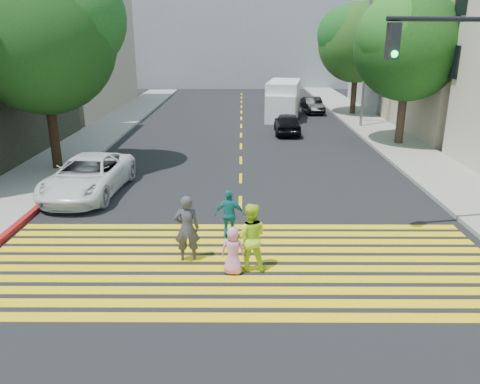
{
  "coord_description": "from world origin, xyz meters",
  "views": [
    {
      "loc": [
        0.05,
        -9.71,
        5.64
      ],
      "look_at": [
        0.0,
        3.0,
        1.4
      ],
      "focal_mm": 35.0,
      "sensor_mm": 36.0,
      "label": 1
    }
  ],
  "objects_px": {
    "silver_car": "(281,98)",
    "white_van": "(283,101)",
    "tree_left": "(43,33)",
    "white_sedan": "(88,176)",
    "pedestrian_child": "(233,251)",
    "pedestrian_woman": "(250,237)",
    "dark_car_parked": "(312,105)",
    "dark_car_near": "(287,123)",
    "tree_right_near": "(410,40)",
    "pedestrian_man": "(187,228)",
    "tree_right_far": "(359,38)",
    "pedestrian_extra": "(230,215)"
  },
  "relations": [
    {
      "from": "tree_left",
      "to": "silver_car",
      "type": "distance_m",
      "value": 23.91
    },
    {
      "from": "silver_car",
      "to": "dark_car_parked",
      "type": "relative_size",
      "value": 1.2
    },
    {
      "from": "tree_right_near",
      "to": "white_van",
      "type": "distance_m",
      "value": 11.18
    },
    {
      "from": "pedestrian_woman",
      "to": "silver_car",
      "type": "distance_m",
      "value": 29.8
    },
    {
      "from": "tree_right_far",
      "to": "pedestrian_extra",
      "type": "height_order",
      "value": "tree_right_far"
    },
    {
      "from": "pedestrian_man",
      "to": "pedestrian_woman",
      "type": "height_order",
      "value": "pedestrian_man"
    },
    {
      "from": "tree_right_far",
      "to": "pedestrian_woman",
      "type": "xyz_separation_m",
      "value": [
        -8.15,
        -24.5,
        -4.63
      ]
    },
    {
      "from": "pedestrian_child",
      "to": "white_van",
      "type": "distance_m",
      "value": 23.48
    },
    {
      "from": "tree_right_far",
      "to": "dark_car_parked",
      "type": "bearing_deg",
      "value": 158.76
    },
    {
      "from": "white_sedan",
      "to": "white_van",
      "type": "relative_size",
      "value": 0.88
    },
    {
      "from": "pedestrian_child",
      "to": "tree_right_near",
      "type": "bearing_deg",
      "value": -111.82
    },
    {
      "from": "pedestrian_extra",
      "to": "dark_car_near",
      "type": "relative_size",
      "value": 0.39
    },
    {
      "from": "white_sedan",
      "to": "white_van",
      "type": "distance_m",
      "value": 19.16
    },
    {
      "from": "dark_car_near",
      "to": "white_sedan",
      "type": "bearing_deg",
      "value": 55.27
    },
    {
      "from": "pedestrian_woman",
      "to": "white_van",
      "type": "xyz_separation_m",
      "value": [
        2.74,
        23.01,
        0.36
      ]
    },
    {
      "from": "tree_right_near",
      "to": "pedestrian_man",
      "type": "bearing_deg",
      "value": -125.86
    },
    {
      "from": "dark_car_near",
      "to": "dark_car_parked",
      "type": "height_order",
      "value": "dark_car_near"
    },
    {
      "from": "tree_left",
      "to": "white_sedan",
      "type": "distance_m",
      "value": 6.49
    },
    {
      "from": "white_sedan",
      "to": "dark_car_near",
      "type": "relative_size",
      "value": 1.35
    },
    {
      "from": "tree_right_near",
      "to": "tree_right_far",
      "type": "distance_m",
      "value": 10.18
    },
    {
      "from": "pedestrian_child",
      "to": "dark_car_near",
      "type": "relative_size",
      "value": 0.33
    },
    {
      "from": "pedestrian_extra",
      "to": "pedestrian_woman",
      "type": "bearing_deg",
      "value": 111.03
    },
    {
      "from": "tree_right_far",
      "to": "white_sedan",
      "type": "height_order",
      "value": "tree_right_far"
    },
    {
      "from": "pedestrian_child",
      "to": "pedestrian_woman",
      "type": "bearing_deg",
      "value": -141.15
    },
    {
      "from": "white_sedan",
      "to": "tree_right_far",
      "type": "bearing_deg",
      "value": 56.41
    },
    {
      "from": "pedestrian_man",
      "to": "tree_right_near",
      "type": "bearing_deg",
      "value": -132.19
    },
    {
      "from": "tree_left",
      "to": "dark_car_near",
      "type": "relative_size",
      "value": 2.27
    },
    {
      "from": "pedestrian_woman",
      "to": "dark_car_parked",
      "type": "distance_m",
      "value": 26.16
    },
    {
      "from": "white_sedan",
      "to": "tree_left",
      "type": "bearing_deg",
      "value": 128.78
    },
    {
      "from": "tree_right_far",
      "to": "silver_car",
      "type": "relative_size",
      "value": 1.87
    },
    {
      "from": "tree_left",
      "to": "silver_car",
      "type": "xyz_separation_m",
      "value": [
        11.37,
        20.4,
        -5.15
      ]
    },
    {
      "from": "dark_car_near",
      "to": "dark_car_parked",
      "type": "xyz_separation_m",
      "value": [
        2.69,
        8.2,
        -0.04
      ]
    },
    {
      "from": "tree_right_near",
      "to": "tree_left",
      "type": "bearing_deg",
      "value": -162.98
    },
    {
      "from": "tree_left",
      "to": "tree_right_near",
      "type": "distance_m",
      "value": 17.39
    },
    {
      "from": "pedestrian_child",
      "to": "silver_car",
      "type": "relative_size",
      "value": 0.28
    },
    {
      "from": "silver_car",
      "to": "pedestrian_child",
      "type": "bearing_deg",
      "value": 84.41
    },
    {
      "from": "tree_right_near",
      "to": "pedestrian_extra",
      "type": "xyz_separation_m",
      "value": [
        -8.92,
        -12.43,
        -4.71
      ]
    },
    {
      "from": "dark_car_parked",
      "to": "white_van",
      "type": "xyz_separation_m",
      "value": [
        -2.49,
        -2.62,
        0.65
      ]
    },
    {
      "from": "pedestrian_child",
      "to": "tree_left",
      "type": "bearing_deg",
      "value": -41.13
    },
    {
      "from": "pedestrian_woman",
      "to": "white_van",
      "type": "height_order",
      "value": "white_van"
    },
    {
      "from": "silver_car",
      "to": "pedestrian_man",
      "type": "bearing_deg",
      "value": 81.91
    },
    {
      "from": "silver_car",
      "to": "white_van",
      "type": "bearing_deg",
      "value": 87.94
    },
    {
      "from": "pedestrian_child",
      "to": "white_van",
      "type": "height_order",
      "value": "white_van"
    },
    {
      "from": "dark_car_near",
      "to": "pedestrian_child",
      "type": "bearing_deg",
      "value": 82.13
    },
    {
      "from": "tree_left",
      "to": "pedestrian_woman",
      "type": "xyz_separation_m",
      "value": [
        8.26,
        -9.24,
        -4.9
      ]
    },
    {
      "from": "silver_car",
      "to": "white_van",
      "type": "xyz_separation_m",
      "value": [
        -0.37,
        -6.62,
        0.61
      ]
    },
    {
      "from": "tree_right_near",
      "to": "pedestrian_man",
      "type": "relative_size",
      "value": 4.49
    },
    {
      "from": "pedestrian_man",
      "to": "silver_car",
      "type": "bearing_deg",
      "value": -105.57
    },
    {
      "from": "dark_car_parked",
      "to": "tree_right_far",
      "type": "bearing_deg",
      "value": -25.32
    },
    {
      "from": "white_sedan",
      "to": "dark_car_near",
      "type": "xyz_separation_m",
      "value": [
        8.48,
        11.5,
        -0.07
      ]
    }
  ]
}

